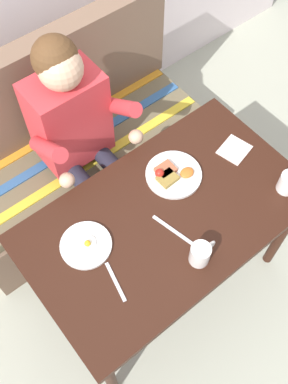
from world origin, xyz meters
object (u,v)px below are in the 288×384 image
(plate_breakfast, at_px, (172,174))
(coffee_mug_second, at_px, (200,254))
(napkin, at_px, (234,150))
(knife, at_px, (173,230))
(person, at_px, (78,130))
(couch, at_px, (75,154))
(plate_eggs, at_px, (86,245))
(fork, at_px, (116,282))
(table, at_px, (166,224))

(plate_breakfast, bearing_deg, coffee_mug_second, -115.27)
(napkin, distance_m, knife, 0.50)
(plate_breakfast, height_order, napkin, plate_breakfast)
(person, height_order, plate_breakfast, person)
(coffee_mug_second, bearing_deg, napkin, 31.24)
(couch, distance_m, person, 0.45)
(plate_eggs, xyz_separation_m, knife, (0.31, -0.16, -0.01))
(person, distance_m, knife, 0.66)
(couch, relative_size, fork, 8.47)
(couch, bearing_deg, coffee_mug_second, -91.52)
(plate_breakfast, bearing_deg, fork, -154.35)
(napkin, height_order, fork, napkin)
(person, distance_m, fork, 0.75)
(person, bearing_deg, plate_eggs, -121.36)
(fork, bearing_deg, napkin, 23.64)
(plate_eggs, xyz_separation_m, coffee_mug_second, (0.31, -0.32, 0.04))
(couch, relative_size, person, 1.19)
(table, xyz_separation_m, fork, (-0.34, -0.10, 0.08))
(fork, height_order, knife, same)
(napkin, height_order, knife, napkin)
(person, bearing_deg, couch, 77.96)
(fork, bearing_deg, knife, 17.58)
(plate_breakfast, xyz_separation_m, coffee_mug_second, (-0.17, -0.36, 0.04))
(plate_eggs, bearing_deg, napkin, -2.23)
(plate_breakfast, distance_m, knife, 0.26)
(table, relative_size, napkin, 9.09)
(plate_breakfast, relative_size, napkin, 1.86)
(person, xyz_separation_m, coffee_mug_second, (0.01, -0.82, 0.04))
(couch, distance_m, plate_breakfast, 0.77)
(plate_eggs, bearing_deg, coffee_mug_second, -45.73)
(person, xyz_separation_m, knife, (0.01, -0.66, -0.01))
(couch, height_order, knife, couch)
(fork, bearing_deg, coffee_mug_second, -10.38)
(napkin, bearing_deg, person, 132.92)
(table, height_order, couch, couch)
(plate_eggs, bearing_deg, couch, 63.16)
(person, relative_size, napkin, 9.18)
(napkin, bearing_deg, plate_breakfast, 167.36)
(plate_eggs, distance_m, napkin, 0.79)
(couch, height_order, plate_breakfast, couch)
(knife, bearing_deg, plate_breakfast, 37.19)
(person, xyz_separation_m, napkin, (0.49, -0.53, -0.01))
(coffee_mug_second, height_order, napkin, coffee_mug_second)
(napkin, xyz_separation_m, knife, (-0.48, -0.13, -0.00))
(table, height_order, plate_eggs, plate_eggs)
(fork, bearing_deg, couch, 80.70)
(couch, bearing_deg, plate_breakfast, -77.21)
(knife, bearing_deg, table, 56.50)
(person, xyz_separation_m, plate_eggs, (-0.30, -0.50, -0.00))
(coffee_mug_second, xyz_separation_m, knife, (0.00, 0.16, -0.05))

